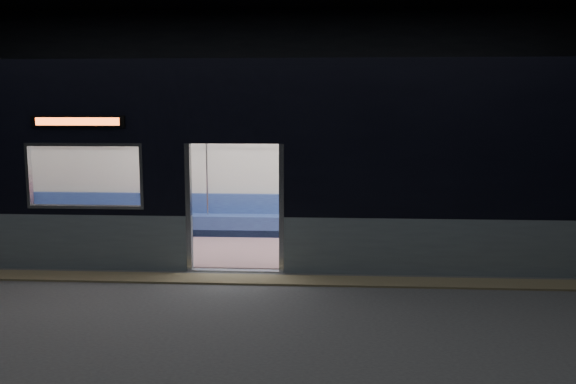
# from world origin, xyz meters

# --- Properties ---
(station_floor) EXTENTS (24.00, 14.00, 0.01)m
(station_floor) POSITION_xyz_m (0.00, 0.00, -0.01)
(station_floor) COLOR #47494C
(station_floor) RESTS_ON ground
(station_envelope) EXTENTS (24.00, 14.00, 5.00)m
(station_envelope) POSITION_xyz_m (0.00, 0.00, 3.66)
(station_envelope) COLOR black
(station_envelope) RESTS_ON station_floor
(tactile_strip) EXTENTS (22.80, 0.50, 0.03)m
(tactile_strip) POSITION_xyz_m (0.00, 0.55, 0.01)
(tactile_strip) COLOR #8C7F59
(tactile_strip) RESTS_ON station_floor
(metro_car) EXTENTS (18.00, 3.04, 3.35)m
(metro_car) POSITION_xyz_m (-0.00, 2.54, 1.85)
(metro_car) COLOR gray
(metro_car) RESTS_ON station_floor
(passenger) EXTENTS (0.42, 0.70, 1.36)m
(passenger) POSITION_xyz_m (-1.89, 3.55, 0.79)
(passenger) COLOR black
(passenger) RESTS_ON metro_car
(handbag) EXTENTS (0.31, 0.28, 0.14)m
(handbag) POSITION_xyz_m (-1.89, 3.33, 0.67)
(handbag) COLOR black
(handbag) RESTS_ON passenger
(transit_map) EXTENTS (0.94, 0.03, 0.61)m
(transit_map) POSITION_xyz_m (4.76, 3.85, 1.46)
(transit_map) COLOR white
(transit_map) RESTS_ON metro_car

